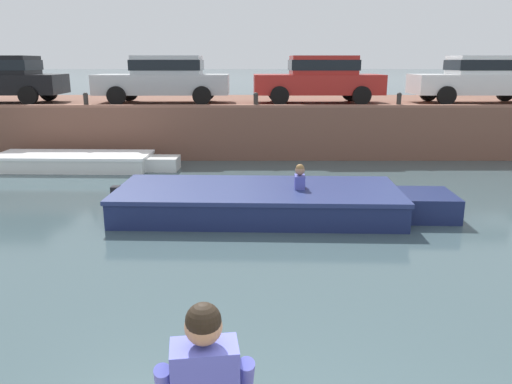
{
  "coord_description": "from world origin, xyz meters",
  "views": [
    {
      "loc": [
        -0.3,
        -2.75,
        2.98
      ],
      "look_at": [
        -0.29,
        4.36,
        1.12
      ],
      "focal_mm": 35.0,
      "sensor_mm": 36.0,
      "label": 1
    }
  ],
  "objects_px": {
    "car_left_inner_silver": "(164,77)",
    "mooring_bollard_mid": "(255,99)",
    "boat_moored_west_white": "(80,162)",
    "mooring_bollard_east": "(398,99)",
    "motorboat_passing": "(271,201)",
    "car_right_inner_white": "(480,77)",
    "mooring_bollard_west": "(85,99)",
    "car_centre_red": "(318,77)"
  },
  "relations": [
    {
      "from": "motorboat_passing",
      "to": "mooring_bollard_west",
      "type": "relative_size",
      "value": 15.29
    },
    {
      "from": "boat_moored_west_white",
      "to": "mooring_bollard_mid",
      "type": "relative_size",
      "value": 11.68
    },
    {
      "from": "car_centre_red",
      "to": "car_right_inner_white",
      "type": "height_order",
      "value": "same"
    },
    {
      "from": "car_centre_red",
      "to": "mooring_bollard_mid",
      "type": "bearing_deg",
      "value": -143.58
    },
    {
      "from": "motorboat_passing",
      "to": "car_left_inner_silver",
      "type": "xyz_separation_m",
      "value": [
        -3.35,
        7.46,
        2.19
      ]
    },
    {
      "from": "car_left_inner_silver",
      "to": "mooring_bollard_east",
      "type": "relative_size",
      "value": 9.91
    },
    {
      "from": "mooring_bollard_mid",
      "to": "mooring_bollard_east",
      "type": "height_order",
      "value": "same"
    },
    {
      "from": "boat_moored_west_white",
      "to": "mooring_bollard_west",
      "type": "xyz_separation_m",
      "value": [
        -0.22,
        1.52,
        1.64
      ]
    },
    {
      "from": "boat_moored_west_white",
      "to": "mooring_bollard_mid",
      "type": "height_order",
      "value": "mooring_bollard_mid"
    },
    {
      "from": "mooring_bollard_mid",
      "to": "motorboat_passing",
      "type": "bearing_deg",
      "value": -86.91
    },
    {
      "from": "mooring_bollard_west",
      "to": "mooring_bollard_east",
      "type": "xyz_separation_m",
      "value": [
        9.58,
        0.0,
        0.0
      ]
    },
    {
      "from": "boat_moored_west_white",
      "to": "mooring_bollard_east",
      "type": "xyz_separation_m",
      "value": [
        9.36,
        1.52,
        1.64
      ]
    },
    {
      "from": "mooring_bollard_east",
      "to": "boat_moored_west_white",
      "type": "bearing_deg",
      "value": -170.79
    },
    {
      "from": "car_centre_red",
      "to": "mooring_bollard_west",
      "type": "bearing_deg",
      "value": -167.95
    },
    {
      "from": "boat_moored_west_white",
      "to": "car_left_inner_silver",
      "type": "height_order",
      "value": "car_left_inner_silver"
    },
    {
      "from": "mooring_bollard_west",
      "to": "car_left_inner_silver",
      "type": "bearing_deg",
      "value": 35.71
    },
    {
      "from": "car_right_inner_white",
      "to": "car_centre_red",
      "type": "bearing_deg",
      "value": 179.99
    },
    {
      "from": "car_centre_red",
      "to": "mooring_bollard_mid",
      "type": "height_order",
      "value": "car_centre_red"
    },
    {
      "from": "boat_moored_west_white",
      "to": "mooring_bollard_east",
      "type": "bearing_deg",
      "value": 9.21
    },
    {
      "from": "boat_moored_west_white",
      "to": "car_right_inner_white",
      "type": "xyz_separation_m",
      "value": [
        12.49,
        3.08,
        2.25
      ]
    },
    {
      "from": "car_right_inner_white",
      "to": "mooring_bollard_west",
      "type": "bearing_deg",
      "value": -173.0
    },
    {
      "from": "car_left_inner_silver",
      "to": "mooring_bollard_mid",
      "type": "xyz_separation_m",
      "value": [
        3.03,
        -1.56,
        -0.61
      ]
    },
    {
      "from": "mooring_bollard_mid",
      "to": "mooring_bollard_east",
      "type": "xyz_separation_m",
      "value": [
        4.38,
        0.0,
        0.0
      ]
    },
    {
      "from": "mooring_bollard_mid",
      "to": "mooring_bollard_east",
      "type": "distance_m",
      "value": 4.38
    },
    {
      "from": "mooring_bollard_west",
      "to": "car_centre_red",
      "type": "bearing_deg",
      "value": 12.05
    },
    {
      "from": "mooring_bollard_west",
      "to": "mooring_bollard_east",
      "type": "height_order",
      "value": "same"
    },
    {
      "from": "car_left_inner_silver",
      "to": "boat_moored_west_white",
      "type": "bearing_deg",
      "value": -122.37
    },
    {
      "from": "motorboat_passing",
      "to": "car_centre_red",
      "type": "distance_m",
      "value": 7.98
    },
    {
      "from": "boat_moored_west_white",
      "to": "mooring_bollard_mid",
      "type": "bearing_deg",
      "value": 16.95
    },
    {
      "from": "car_right_inner_white",
      "to": "mooring_bollard_west",
      "type": "xyz_separation_m",
      "value": [
        -12.71,
        -1.56,
        -0.61
      ]
    },
    {
      "from": "car_left_inner_silver",
      "to": "mooring_bollard_west",
      "type": "xyz_separation_m",
      "value": [
        -2.17,
        -1.56,
        -0.61
      ]
    },
    {
      "from": "motorboat_passing",
      "to": "car_right_inner_white",
      "type": "height_order",
      "value": "car_right_inner_white"
    },
    {
      "from": "car_centre_red",
      "to": "mooring_bollard_west",
      "type": "xyz_separation_m",
      "value": [
        -7.32,
        -1.56,
        -0.61
      ]
    },
    {
      "from": "car_right_inner_white",
      "to": "motorboat_passing",
      "type": "bearing_deg",
      "value": -133.96
    },
    {
      "from": "car_left_inner_silver",
      "to": "car_centre_red",
      "type": "distance_m",
      "value": 5.15
    },
    {
      "from": "motorboat_passing",
      "to": "car_centre_red",
      "type": "height_order",
      "value": "car_centre_red"
    },
    {
      "from": "car_left_inner_silver",
      "to": "mooring_bollard_west",
      "type": "height_order",
      "value": "car_left_inner_silver"
    },
    {
      "from": "mooring_bollard_west",
      "to": "mooring_bollard_mid",
      "type": "bearing_deg",
      "value": 0.0
    },
    {
      "from": "motorboat_passing",
      "to": "mooring_bollard_mid",
      "type": "bearing_deg",
      "value": 93.09
    },
    {
      "from": "car_left_inner_silver",
      "to": "mooring_bollard_east",
      "type": "distance_m",
      "value": 7.6
    },
    {
      "from": "car_right_inner_white",
      "to": "mooring_bollard_west",
      "type": "height_order",
      "value": "car_right_inner_white"
    },
    {
      "from": "car_centre_red",
      "to": "mooring_bollard_east",
      "type": "height_order",
      "value": "car_centre_red"
    }
  ]
}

